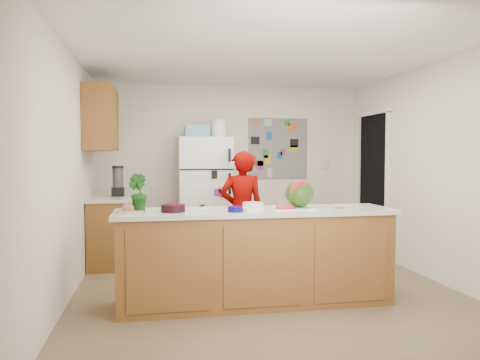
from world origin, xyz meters
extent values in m
cube|color=brown|center=(0.00, 0.00, -0.01)|extent=(4.00, 4.50, 0.02)
cube|color=beige|center=(0.00, 2.26, 1.25)|extent=(4.00, 0.02, 2.50)
cube|color=beige|center=(-2.01, 0.00, 1.25)|extent=(0.02, 4.50, 2.50)
cube|color=beige|center=(2.01, 0.00, 1.25)|extent=(0.02, 4.50, 2.50)
cube|color=white|center=(0.00, 0.00, 2.51)|extent=(4.00, 4.50, 0.02)
cube|color=black|center=(1.99, 1.45, 1.02)|extent=(0.03, 0.85, 2.04)
cube|color=brown|center=(-0.20, -0.50, 0.44)|extent=(2.60, 0.62, 0.88)
cube|color=silver|center=(-0.20, -0.50, 0.90)|extent=(2.68, 0.70, 0.04)
cube|color=brown|center=(-1.69, 1.35, 0.43)|extent=(0.60, 0.80, 0.86)
cube|color=silver|center=(-1.69, 1.35, 0.88)|extent=(0.64, 0.84, 0.04)
cube|color=brown|center=(-1.82, 1.30, 1.90)|extent=(0.35, 1.00, 0.80)
cube|color=silver|center=(-0.45, 1.88, 0.85)|extent=(0.75, 0.70, 1.70)
cube|color=#5999B2|center=(-0.55, 1.88, 1.79)|extent=(0.35, 0.28, 0.18)
cube|color=slate|center=(0.75, 2.24, 1.55)|extent=(0.95, 0.01, 0.95)
imported|color=#760200|center=(-0.10, 0.77, 0.75)|extent=(0.57, 0.39, 1.50)
cylinder|color=black|center=(-1.64, 1.49, 1.09)|extent=(0.14, 0.14, 0.38)
cube|color=white|center=(0.18, -0.51, 0.93)|extent=(0.46, 0.37, 0.01)
sphere|color=#235313|center=(0.24, -0.49, 1.07)|extent=(0.28, 0.28, 0.28)
cylinder|color=red|center=(0.07, -0.56, 0.94)|extent=(0.18, 0.18, 0.02)
cylinder|color=black|center=(-0.99, -0.55, 0.96)|extent=(0.27, 0.27, 0.07)
cylinder|color=white|center=(-0.21, -0.41, 0.95)|extent=(0.27, 0.27, 0.06)
cylinder|color=#090760|center=(-0.42, -0.65, 0.95)|extent=(0.15, 0.15, 0.05)
cylinder|color=beige|center=(-1.40, -0.48, 0.93)|extent=(0.29, 0.29, 0.02)
cube|color=silver|center=(-0.26, -0.51, 0.93)|extent=(0.24, 0.23, 0.02)
cube|color=gray|center=(0.63, -0.57, 0.93)|extent=(0.10, 0.05, 0.01)
imported|color=#0C3D0D|center=(-1.32, -0.45, 1.10)|extent=(0.25, 0.25, 0.35)
camera|label=1|loc=(-1.15, -4.89, 1.44)|focal=35.00mm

